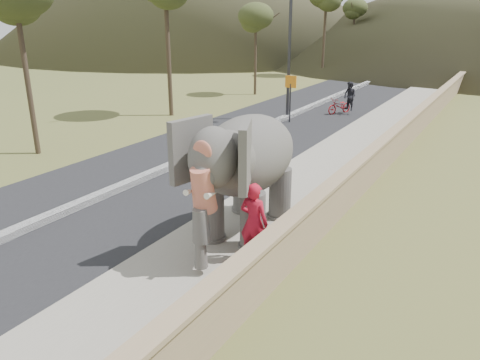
% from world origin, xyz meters
% --- Properties ---
extents(ground, '(160.00, 160.00, 0.00)m').
position_xyz_m(ground, '(0.00, 0.00, 0.00)').
color(ground, olive).
rests_on(ground, ground).
extents(road, '(7.00, 120.00, 0.03)m').
position_xyz_m(road, '(-5.00, 10.00, 0.01)').
color(road, black).
rests_on(road, ground).
extents(median, '(0.35, 120.00, 0.22)m').
position_xyz_m(median, '(-5.00, 10.00, 0.11)').
color(median, black).
rests_on(median, ground).
extents(walkway, '(3.00, 120.00, 0.15)m').
position_xyz_m(walkway, '(0.00, 10.00, 0.07)').
color(walkway, '#9E9687').
rests_on(walkway, ground).
extents(parapet, '(0.30, 120.00, 1.10)m').
position_xyz_m(parapet, '(1.65, 10.00, 0.55)').
color(parapet, tan).
rests_on(parapet, ground).
extents(lamppost, '(1.76, 0.36, 8.00)m').
position_xyz_m(lamppost, '(-4.69, 16.77, 4.87)').
color(lamppost, '#323338').
rests_on(lamppost, ground).
extents(signboard, '(0.60, 0.08, 2.40)m').
position_xyz_m(signboard, '(-4.50, 15.99, 1.64)').
color(signboard, '#2D2D33').
rests_on(signboard, ground).
extents(elephant_and_man, '(2.58, 4.44, 3.07)m').
position_xyz_m(elephant_and_man, '(0.02, 3.68, 1.67)').
color(elephant_and_man, '#615D57').
rests_on(elephant_and_man, ground).
extents(motorcyclist, '(1.63, 1.76, 1.83)m').
position_xyz_m(motorcyclist, '(-2.79, 19.49, 0.71)').
color(motorcyclist, maroon).
rests_on(motorcyclist, ground).
extents(trees, '(47.43, 44.38, 8.92)m').
position_xyz_m(trees, '(2.71, 29.18, 3.81)').
color(trees, '#473828').
rests_on(trees, ground).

